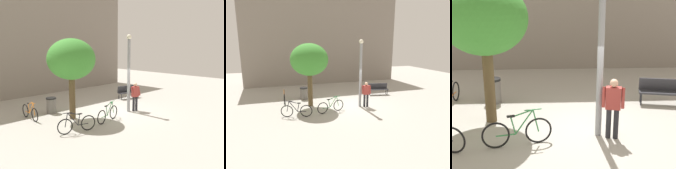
# 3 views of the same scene
# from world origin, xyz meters

# --- Properties ---
(ground_plane) EXTENTS (36.00, 36.00, 0.00)m
(ground_plane) POSITION_xyz_m (0.00, 0.00, 0.00)
(ground_plane) COLOR #A8A399
(lamppost) EXTENTS (0.28, 0.28, 4.41)m
(lamppost) POSITION_xyz_m (0.39, -0.32, 2.41)
(lamppost) COLOR gray
(lamppost) RESTS_ON ground_plane
(person_by_lamppost) EXTENTS (0.63, 0.38, 1.67)m
(person_by_lamppost) POSITION_xyz_m (0.73, -0.54, 0.97)
(person_by_lamppost) COLOR #232328
(person_by_lamppost) RESTS_ON ground_plane
(park_bench) EXTENTS (1.66, 0.80, 0.92)m
(park_bench) POSITION_xyz_m (3.04, 2.05, 0.55)
(park_bench) COLOR #2D2D33
(park_bench) RESTS_ON ground_plane
(plaza_tree) EXTENTS (2.47, 2.47, 4.17)m
(plaza_tree) POSITION_xyz_m (-2.75, 0.83, 3.09)
(plaza_tree) COLOR brown
(plaza_tree) RESTS_ON ground_plane
(bicycle_green) EXTENTS (1.78, 0.45, 0.97)m
(bicycle_green) POSITION_xyz_m (-1.78, -0.84, 0.38)
(bicycle_green) COLOR black
(bicycle_green) RESTS_ON ground_plane
(trash_bin) EXTENTS (0.57, 0.57, 0.90)m
(trash_bin) POSITION_xyz_m (-2.96, 2.54, 0.45)
(trash_bin) COLOR #66605B
(trash_bin) RESTS_ON ground_plane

